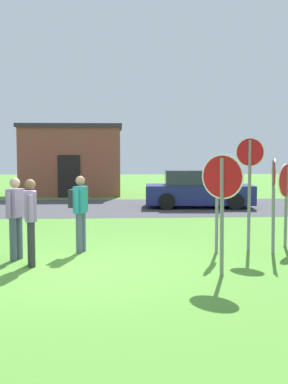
{
  "coord_description": "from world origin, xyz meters",
  "views": [
    {
      "loc": [
        0.66,
        -8.8,
        2.18
      ],
      "look_at": [
        1.27,
        1.8,
        1.3
      ],
      "focal_mm": 43.65,
      "sensor_mm": 36.0,
      "label": 1
    }
  ],
  "objects_px": {
    "stop_sign_far_back": "(250,176)",
    "person_holding_notes": "(31,217)",
    "person_in_blue": "(16,214)",
    "stop_sign_low_front": "(287,190)",
    "stop_sign_rear_left": "(222,193)",
    "stop_sign_nearest": "(217,186)",
    "parked_car_on_street": "(197,190)",
    "person_on_left": "(80,208)",
    "stop_sign_tallest": "(274,190)"
  },
  "relations": [
    {
      "from": "person_in_blue",
      "to": "stop_sign_rear_left",
      "type": "bearing_deg",
      "value": -21.76
    },
    {
      "from": "stop_sign_far_back",
      "to": "stop_sign_rear_left",
      "type": "xyz_separation_m",
      "value": [
        -1.1,
        -2.13,
        -0.2
      ]
    },
    {
      "from": "stop_sign_far_back",
      "to": "stop_sign_rear_left",
      "type": "distance_m",
      "value": 2.41
    },
    {
      "from": "stop_sign_nearest",
      "to": "person_on_left",
      "type": "height_order",
      "value": "stop_sign_nearest"
    },
    {
      "from": "stop_sign_far_back",
      "to": "person_on_left",
      "type": "relative_size",
      "value": 1.5
    },
    {
      "from": "parked_car_on_street",
      "to": "person_holding_notes",
      "type": "bearing_deg",
      "value": -116.97
    },
    {
      "from": "stop_sign_nearest",
      "to": "person_holding_notes",
      "type": "distance_m",
      "value": 4.0
    },
    {
      "from": "stop_sign_low_front",
      "to": "person_holding_notes",
      "type": "height_order",
      "value": "stop_sign_low_front"
    },
    {
      "from": "person_holding_notes",
      "to": "person_on_left",
      "type": "bearing_deg",
      "value": 55.64
    },
    {
      "from": "stop_sign_far_back",
      "to": "person_holding_notes",
      "type": "bearing_deg",
      "value": -166.25
    },
    {
      "from": "parked_car_on_street",
      "to": "stop_sign_rear_left",
      "type": "height_order",
      "value": "stop_sign_rear_left"
    },
    {
      "from": "stop_sign_nearest",
      "to": "person_in_blue",
      "type": "height_order",
      "value": "stop_sign_nearest"
    },
    {
      "from": "stop_sign_low_front",
      "to": "stop_sign_rear_left",
      "type": "relative_size",
      "value": 0.9
    },
    {
      "from": "stop_sign_nearest",
      "to": "person_holding_notes",
      "type": "relative_size",
      "value": 1.27
    },
    {
      "from": "parked_car_on_street",
      "to": "person_holding_notes",
      "type": "height_order",
      "value": "person_holding_notes"
    },
    {
      "from": "parked_car_on_street",
      "to": "stop_sign_low_front",
      "type": "height_order",
      "value": "stop_sign_low_front"
    },
    {
      "from": "stop_sign_rear_left",
      "to": "parked_car_on_street",
      "type": "bearing_deg",
      "value": 82.45
    },
    {
      "from": "person_in_blue",
      "to": "stop_sign_low_front",
      "type": "bearing_deg",
      "value": 8.96
    },
    {
      "from": "stop_sign_nearest",
      "to": "stop_sign_tallest",
      "type": "xyz_separation_m",
      "value": [
        1.19,
        -0.21,
        -0.08
      ]
    },
    {
      "from": "stop_sign_far_back",
      "to": "person_holding_notes",
      "type": "distance_m",
      "value": 4.79
    },
    {
      "from": "parked_car_on_street",
      "to": "stop_sign_far_back",
      "type": "distance_m",
      "value": 8.6
    },
    {
      "from": "person_holding_notes",
      "to": "stop_sign_tallest",
      "type": "bearing_deg",
      "value": 8.85
    },
    {
      "from": "stop_sign_rear_left",
      "to": "person_holding_notes",
      "type": "distance_m",
      "value": 3.68
    },
    {
      "from": "person_on_left",
      "to": "stop_sign_nearest",
      "type": "bearing_deg",
      "value": -4.63
    },
    {
      "from": "stop_sign_far_back",
      "to": "person_in_blue",
      "type": "relative_size",
      "value": 1.5
    },
    {
      "from": "parked_car_on_street",
      "to": "person_on_left",
      "type": "height_order",
      "value": "person_on_left"
    },
    {
      "from": "parked_car_on_street",
      "to": "person_holding_notes",
      "type": "distance_m",
      "value": 10.85
    },
    {
      "from": "parked_car_on_street",
      "to": "person_on_left",
      "type": "xyz_separation_m",
      "value": [
        -4.07,
        -8.43,
        0.29
      ]
    },
    {
      "from": "stop_sign_rear_left",
      "to": "person_in_blue",
      "type": "distance_m",
      "value": 4.24
    },
    {
      "from": "stop_sign_nearest",
      "to": "stop_sign_tallest",
      "type": "distance_m",
      "value": 1.21
    },
    {
      "from": "parked_car_on_street",
      "to": "stop_sign_tallest",
      "type": "height_order",
      "value": "stop_sign_tallest"
    },
    {
      "from": "stop_sign_nearest",
      "to": "stop_sign_far_back",
      "type": "relative_size",
      "value": 0.85
    },
    {
      "from": "stop_sign_nearest",
      "to": "stop_sign_far_back",
      "type": "height_order",
      "value": "stop_sign_far_back"
    },
    {
      "from": "person_holding_notes",
      "to": "person_on_left",
      "type": "xyz_separation_m",
      "value": [
        0.84,
        1.23,
        0.03
      ]
    },
    {
      "from": "stop_sign_nearest",
      "to": "stop_sign_far_back",
      "type": "xyz_separation_m",
      "value": [
        0.76,
        0.14,
        0.22
      ]
    },
    {
      "from": "stop_sign_tallest",
      "to": "stop_sign_low_front",
      "type": "bearing_deg",
      "value": 52.41
    },
    {
      "from": "stop_sign_tallest",
      "to": "person_on_left",
      "type": "distance_m",
      "value": 4.23
    },
    {
      "from": "stop_sign_nearest",
      "to": "parked_car_on_street",
      "type": "bearing_deg",
      "value": 82.95
    },
    {
      "from": "person_holding_notes",
      "to": "stop_sign_rear_left",
      "type": "bearing_deg",
      "value": -16.04
    },
    {
      "from": "stop_sign_far_back",
      "to": "stop_sign_rear_left",
      "type": "bearing_deg",
      "value": -117.22
    },
    {
      "from": "stop_sign_nearest",
      "to": "person_in_blue",
      "type": "relative_size",
      "value": 1.27
    },
    {
      "from": "person_holding_notes",
      "to": "person_on_left",
      "type": "height_order",
      "value": "same"
    },
    {
      "from": "stop_sign_tallest",
      "to": "person_holding_notes",
      "type": "xyz_separation_m",
      "value": [
        -5.03,
        -0.78,
        -0.44
      ]
    },
    {
      "from": "parked_car_on_street",
      "to": "stop_sign_nearest",
      "type": "distance_m",
      "value": 8.78
    },
    {
      "from": "stop_sign_far_back",
      "to": "person_in_blue",
      "type": "height_order",
      "value": "stop_sign_far_back"
    },
    {
      "from": "stop_sign_nearest",
      "to": "person_in_blue",
      "type": "distance_m",
      "value": 4.3
    },
    {
      "from": "stop_sign_nearest",
      "to": "stop_sign_rear_left",
      "type": "distance_m",
      "value": 2.02
    },
    {
      "from": "person_on_left",
      "to": "person_in_blue",
      "type": "bearing_deg",
      "value": -151.53
    },
    {
      "from": "parked_car_on_street",
      "to": "person_in_blue",
      "type": "height_order",
      "value": "person_in_blue"
    },
    {
      "from": "person_holding_notes",
      "to": "stop_sign_low_front",
      "type": "bearing_deg",
      "value": 15.02
    }
  ]
}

